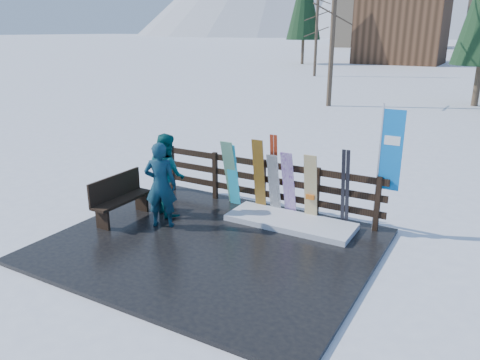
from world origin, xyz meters
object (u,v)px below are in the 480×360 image
Objects in this scene: bench at (119,196)px; rental_flag at (388,155)px; snowboard_2 at (259,176)px; snowboard_5 at (311,188)px; person_front at (161,185)px; snowboard_4 at (274,184)px; snowboard_3 at (289,184)px; person_back at (167,174)px; snowboard_0 at (233,175)px; snowboard_1 at (231,173)px.

rental_flag is (5.09, 2.18, 1.09)m from bench.
snowboard_2 is 1.12× the size of snowboard_5.
snowboard_5 is 0.84× the size of person_front.
person_front is at bearing 8.11° from bench.
rental_flag is at bearing 5.73° from snowboard_2.
snowboard_4 is (2.77, 1.91, 0.18)m from bench.
snowboard_3 is 2.67m from person_back.
snowboard_0 is 1.00× the size of snowboard_5.
snowboard_2 is (0.69, 0.00, 0.09)m from snowboard_0.
snowboard_5 is at bearing -128.43° from person_back.
bench is at bearing -131.02° from snowboard_1.
snowboard_5 is at bearing 0.00° from snowboard_1.
snowboard_5 is at bearing 0.00° from snowboard_2.
snowboard_1 reaches higher than snowboard_4.
snowboard_3 is at bearing 31.43° from bench.
snowboard_1 is at bearing 180.00° from snowboard_0.
snowboard_2 is at bearing -180.00° from snowboard_5.
snowboard_2 is 1.19× the size of snowboard_4.
person_back is (-4.39, -1.38, -0.70)m from rental_flag.
snowboard_3 is 0.85× the size of person_back.
snowboard_2 is at bearing 0.00° from snowboard_0.
snowboard_4 is 0.55× the size of rental_flag.
person_front reaches higher than snowboard_0.
snowboard_1 reaches higher than snowboard_3.
snowboard_4 is 2.36m from person_back.
rental_flag is 1.44× the size of person_front.
snowboard_3 is at bearing -166.58° from person_front.
snowboard_5 reaches higher than snowboard_4.
bench is 0.93× the size of snowboard_1.
person_back is at bearing -151.70° from snowboard_4.
snowboard_3 is (0.72, 0.00, -0.09)m from snowboard_2.
bench is 0.97× the size of snowboard_3.
snowboard_3 is (1.41, 0.00, 0.01)m from snowboard_0.
person_front is (1.03, 0.15, 0.39)m from bench.
snowboard_3 is 0.51m from snowboard_5.
snowboard_5 is at bearing 0.00° from snowboard_3.
rental_flag reaches higher than snowboard_1.
snowboard_2 is at bearing 180.00° from snowboard_3.
snowboard_3 is (1.46, -0.00, -0.03)m from snowboard_1.
bench is 0.89× the size of snowboard_2.
snowboard_5 is at bearing -169.56° from rental_flag.
person_back is (0.70, 0.79, 0.39)m from bench.
snowboard_1 is 1.87m from person_front.
person_front is at bearing -139.84° from snowboard_3.
snowboard_2 is at bearing 38.45° from bench.
person_back reaches higher than snowboard_4.
snowboard_4 is at bearing -180.00° from snowboard_5.
person_back is at bearing -155.26° from snowboard_3.
snowboard_2 is 0.65× the size of rental_flag.
snowboard_5 is (0.51, 0.00, -0.00)m from snowboard_3.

